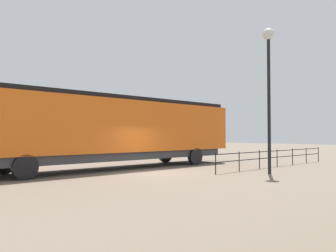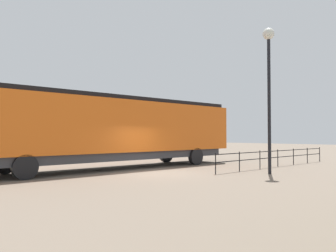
{
  "view_description": "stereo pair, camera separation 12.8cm",
  "coord_description": "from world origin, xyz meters",
  "views": [
    {
      "loc": [
        12.71,
        -10.94,
        1.91
      ],
      "look_at": [
        0.33,
        0.44,
        2.39
      ],
      "focal_mm": 35.44,
      "sensor_mm": 36.0,
      "label": 1
    },
    {
      "loc": [
        12.8,
        -10.85,
        1.91
      ],
      "look_at": [
        0.33,
        0.44,
        2.39
      ],
      "focal_mm": 35.44,
      "sensor_mm": 36.0,
      "label": 2
    }
  ],
  "objects": [
    {
      "name": "lamp_post",
      "position": [
        3.98,
        3.95,
        5.32
      ],
      "size": [
        0.58,
        0.58,
        7.3
      ],
      "color": "black",
      "rests_on": "ground_plane"
    },
    {
      "name": "ground_plane",
      "position": [
        0.0,
        0.0,
        0.0
      ],
      "size": [
        120.0,
        120.0,
        0.0
      ],
      "primitive_type": "plane",
      "color": "#756656"
    },
    {
      "name": "locomotive",
      "position": [
        -3.37,
        0.16,
        2.3
      ],
      "size": [
        3.18,
        16.78,
        4.1
      ],
      "color": "orange",
      "rests_on": "ground_plane"
    },
    {
      "name": "platform_fence",
      "position": [
        2.25,
        7.78,
        0.69
      ],
      "size": [
        0.05,
        11.88,
        1.05
      ],
      "color": "black",
      "rests_on": "ground_plane"
    }
  ]
}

